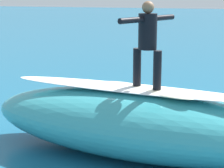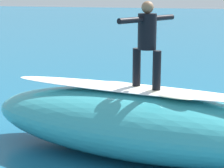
% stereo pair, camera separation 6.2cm
% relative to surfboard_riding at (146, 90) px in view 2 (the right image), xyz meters
% --- Properties ---
extents(ground_plane, '(120.00, 120.00, 0.00)m').
position_rel_surfboard_riding_xyz_m(ground_plane, '(0.08, -1.92, -1.37)').
color(ground_plane, '#196084').
extents(wave_crest, '(6.58, 3.22, 1.32)m').
position_rel_surfboard_riding_xyz_m(wave_crest, '(0.25, -0.04, -0.70)').
color(wave_crest, teal).
rests_on(wave_crest, ground_plane).
extents(wave_foam_lip, '(5.41, 1.64, 0.08)m').
position_rel_surfboard_riding_xyz_m(wave_foam_lip, '(0.25, -0.04, -0.00)').
color(wave_foam_lip, white).
rests_on(wave_foam_lip, wave_crest).
extents(surfboard_riding, '(2.12, 1.46, 0.09)m').
position_rel_surfboard_riding_xyz_m(surfboard_riding, '(0.00, 0.00, 0.00)').
color(surfboard_riding, '#EAE5C6').
rests_on(surfboard_riding, wave_crest).
extents(surfer_riding, '(0.83, 1.41, 1.63)m').
position_rel_surfboard_riding_xyz_m(surfer_riding, '(0.00, -0.00, 0.99)').
color(surfer_riding, black).
rests_on(surfer_riding, surfboard_riding).
extents(surfboard_paddling, '(2.37, 0.99, 0.08)m').
position_rel_surfboard_riding_xyz_m(surfboard_paddling, '(2.06, -2.56, -1.33)').
color(surfboard_paddling, yellow).
rests_on(surfboard_paddling, ground_plane).
extents(surfer_paddling, '(1.60, 0.56, 0.29)m').
position_rel_surfboard_riding_xyz_m(surfer_paddling, '(1.94, -2.54, -1.17)').
color(surfer_paddling, black).
rests_on(surfer_paddling, surfboard_paddling).
extents(foam_patch_mid, '(0.59, 0.69, 0.10)m').
position_rel_surfboard_riding_xyz_m(foam_patch_mid, '(3.81, -2.79, -1.32)').
color(foam_patch_mid, white).
rests_on(foam_patch_mid, ground_plane).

